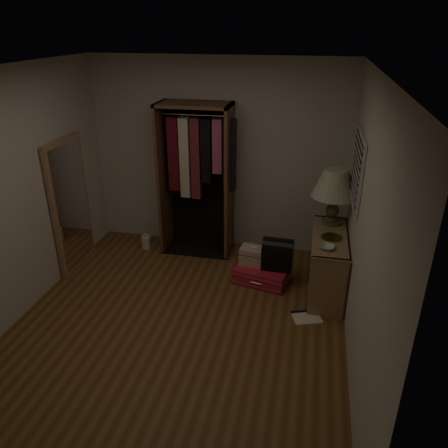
{
  "coord_description": "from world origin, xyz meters",
  "views": [
    {
      "loc": [
        1.26,
        -3.61,
        2.97
      ],
      "look_at": [
        0.3,
        0.95,
        0.8
      ],
      "focal_mm": 35.0,
      "sensor_mm": 36.0,
      "label": 1
    }
  ],
  "objects_px": {
    "floor_mirror": "(71,205)",
    "train_case": "(253,256)",
    "console_bookshelf": "(328,261)",
    "open_wardrobe": "(198,167)",
    "table_lamp": "(335,185)",
    "white_jug": "(146,242)",
    "black_bag": "(278,253)",
    "pink_suitcase": "(262,274)"
  },
  "relations": [
    {
      "from": "black_bag",
      "to": "white_jug",
      "type": "xyz_separation_m",
      "value": [
        -1.92,
        0.5,
        -0.31
      ]
    },
    {
      "from": "console_bookshelf",
      "to": "open_wardrobe",
      "type": "height_order",
      "value": "open_wardrobe"
    },
    {
      "from": "black_bag",
      "to": "pink_suitcase",
      "type": "bearing_deg",
      "value": -170.14
    },
    {
      "from": "table_lamp",
      "to": "open_wardrobe",
      "type": "bearing_deg",
      "value": 166.61
    },
    {
      "from": "pink_suitcase",
      "to": "table_lamp",
      "type": "xyz_separation_m",
      "value": [
        0.78,
        0.28,
        1.14
      ]
    },
    {
      "from": "pink_suitcase",
      "to": "white_jug",
      "type": "distance_m",
      "value": 1.82
    },
    {
      "from": "black_bag",
      "to": "white_jug",
      "type": "relative_size",
      "value": 1.78
    },
    {
      "from": "table_lamp",
      "to": "console_bookshelf",
      "type": "bearing_deg",
      "value": -90.93
    },
    {
      "from": "console_bookshelf",
      "to": "train_case",
      "type": "height_order",
      "value": "console_bookshelf"
    },
    {
      "from": "open_wardrobe",
      "to": "console_bookshelf",
      "type": "bearing_deg",
      "value": -22.65
    },
    {
      "from": "floor_mirror",
      "to": "console_bookshelf",
      "type": "bearing_deg",
      "value": 0.64
    },
    {
      "from": "open_wardrobe",
      "to": "white_jug",
      "type": "height_order",
      "value": "open_wardrobe"
    },
    {
      "from": "table_lamp",
      "to": "white_jug",
      "type": "bearing_deg",
      "value": 174.34
    },
    {
      "from": "console_bookshelf",
      "to": "black_bag",
      "type": "bearing_deg",
      "value": 174.32
    },
    {
      "from": "train_case",
      "to": "white_jug",
      "type": "bearing_deg",
      "value": 170.64
    },
    {
      "from": "console_bookshelf",
      "to": "open_wardrobe",
      "type": "xyz_separation_m",
      "value": [
        -1.76,
        0.73,
        0.82
      ]
    },
    {
      "from": "floor_mirror",
      "to": "white_jug",
      "type": "height_order",
      "value": "floor_mirror"
    },
    {
      "from": "open_wardrobe",
      "to": "train_case",
      "type": "relative_size",
      "value": 5.86
    },
    {
      "from": "floor_mirror",
      "to": "black_bag",
      "type": "bearing_deg",
      "value": 2.07
    },
    {
      "from": "console_bookshelf",
      "to": "table_lamp",
      "type": "relative_size",
      "value": 1.66
    },
    {
      "from": "console_bookshelf",
      "to": "pink_suitcase",
      "type": "height_order",
      "value": "console_bookshelf"
    },
    {
      "from": "train_case",
      "to": "table_lamp",
      "type": "distance_m",
      "value": 1.32
    },
    {
      "from": "open_wardrobe",
      "to": "floor_mirror",
      "type": "bearing_deg",
      "value": -152.56
    },
    {
      "from": "console_bookshelf",
      "to": "train_case",
      "type": "xyz_separation_m",
      "value": [
        -0.9,
        0.1,
        -0.08
      ]
    },
    {
      "from": "train_case",
      "to": "white_jug",
      "type": "height_order",
      "value": "train_case"
    },
    {
      "from": "table_lamp",
      "to": "white_jug",
      "type": "height_order",
      "value": "table_lamp"
    },
    {
      "from": "white_jug",
      "to": "table_lamp",
      "type": "bearing_deg",
      "value": -5.66
    },
    {
      "from": "pink_suitcase",
      "to": "train_case",
      "type": "xyz_separation_m",
      "value": [
        -0.13,
        0.06,
        0.21
      ]
    },
    {
      "from": "console_bookshelf",
      "to": "table_lamp",
      "type": "bearing_deg",
      "value": 89.07
    },
    {
      "from": "console_bookshelf",
      "to": "white_jug",
      "type": "bearing_deg",
      "value": 167.38
    },
    {
      "from": "console_bookshelf",
      "to": "black_bag",
      "type": "xyz_separation_m",
      "value": [
        -0.59,
        0.06,
        0.01
      ]
    },
    {
      "from": "floor_mirror",
      "to": "pink_suitcase",
      "type": "xyz_separation_m",
      "value": [
        2.47,
        0.07,
        -0.75
      ]
    },
    {
      "from": "pink_suitcase",
      "to": "train_case",
      "type": "bearing_deg",
      "value": 165.77
    },
    {
      "from": "floor_mirror",
      "to": "table_lamp",
      "type": "relative_size",
      "value": 2.52
    },
    {
      "from": "floor_mirror",
      "to": "table_lamp",
      "type": "bearing_deg",
      "value": 6.16
    },
    {
      "from": "open_wardrobe",
      "to": "white_jug",
      "type": "xyz_separation_m",
      "value": [
        -0.76,
        -0.17,
        -1.12
      ]
    },
    {
      "from": "floor_mirror",
      "to": "open_wardrobe",
      "type": "bearing_deg",
      "value": 27.44
    },
    {
      "from": "console_bookshelf",
      "to": "white_jug",
      "type": "xyz_separation_m",
      "value": [
        -2.52,
        0.56,
        -0.3
      ]
    },
    {
      "from": "floor_mirror",
      "to": "train_case",
      "type": "xyz_separation_m",
      "value": [
        2.34,
        0.14,
        -0.54
      ]
    },
    {
      "from": "console_bookshelf",
      "to": "train_case",
      "type": "bearing_deg",
      "value": 173.72
    },
    {
      "from": "open_wardrobe",
      "to": "white_jug",
      "type": "bearing_deg",
      "value": -167.46
    },
    {
      "from": "train_case",
      "to": "black_bag",
      "type": "relative_size",
      "value": 0.87
    }
  ]
}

